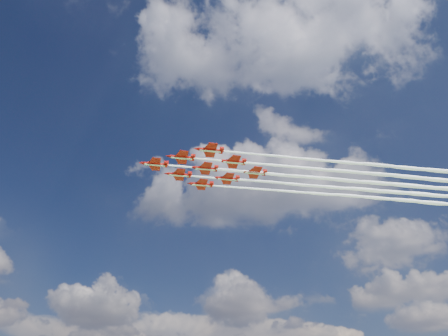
% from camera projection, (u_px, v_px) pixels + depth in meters
% --- Properties ---
extents(jet_lead, '(104.84, 49.05, 2.72)m').
position_uv_depth(jet_lead, '(293.00, 176.00, 169.88)').
color(jet_lead, '#AE0E09').
extents(jet_row2_port, '(104.84, 49.05, 2.72)m').
position_uv_depth(jet_row2_port, '(322.00, 169.00, 165.74)').
color(jet_row2_port, '#AE0E09').
extents(jet_row2_starb, '(104.84, 49.05, 2.72)m').
position_uv_depth(jet_row2_starb, '(311.00, 185.00, 176.72)').
color(jet_row2_starb, '#AE0E09').
extents(jet_row3_port, '(104.84, 49.05, 2.72)m').
position_uv_depth(jet_row3_port, '(353.00, 163.00, 161.60)').
color(jet_row3_port, '#AE0E09').
extents(jet_row3_centre, '(104.84, 49.05, 2.72)m').
position_uv_depth(jet_row3_centre, '(339.00, 180.00, 172.58)').
color(jet_row3_centre, '#AE0E09').
extents(jet_row3_starb, '(104.84, 49.05, 2.72)m').
position_uv_depth(jet_row3_starb, '(327.00, 194.00, 183.56)').
color(jet_row3_starb, '#AE0E09').
extents(jet_row4_port, '(104.84, 49.05, 2.72)m').
position_uv_depth(jet_row4_port, '(369.00, 174.00, 168.44)').
color(jet_row4_port, '#AE0E09').
extents(jet_row4_starb, '(104.84, 49.05, 2.72)m').
position_uv_depth(jet_row4_starb, '(355.00, 189.00, 179.42)').
color(jet_row4_starb, '#AE0E09').
extents(jet_tail, '(104.84, 49.05, 2.72)m').
position_uv_depth(jet_tail, '(384.00, 183.00, 175.28)').
color(jet_tail, '#AE0E09').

